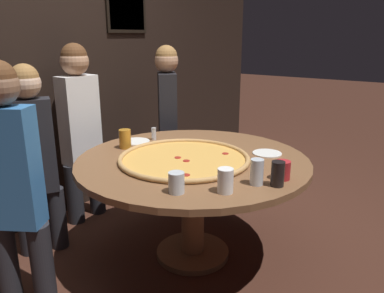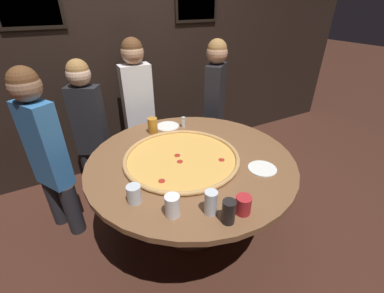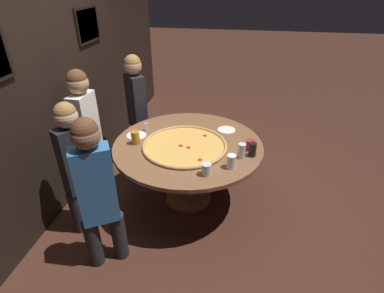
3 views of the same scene
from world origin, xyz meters
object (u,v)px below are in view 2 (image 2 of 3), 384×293
object	(u,v)px
giant_pizza	(182,157)
diner_centre_back	(89,124)
diner_side_left	(215,99)
drink_cup_far_left	(153,126)
diner_side_right	(138,102)
diner_far_left	(46,149)
drink_cup_near_left	(243,205)
drink_cup_far_right	(229,212)
white_plate_left_side	(262,169)
condiment_shaker	(183,122)
dining_table	(191,172)
drink_cup_near_right	(134,194)
drink_cup_centre_back	(211,203)
white_plate_right_side	(168,126)
drink_cup_by_shaker	(172,206)

from	to	relation	value
giant_pizza	diner_centre_back	size ratio (longest dim) A/B	0.64
diner_side_left	diner_centre_back	size ratio (longest dim) A/B	1.07
drink_cup_far_left	diner_side_right	bearing A→B (deg)	84.50
giant_pizza	diner_far_left	world-z (taller)	diner_far_left
diner_centre_back	diner_side_right	bearing A→B (deg)	-132.04
drink_cup_near_left	drink_cup_far_right	distance (m)	0.11
white_plate_left_side	condiment_shaker	xyz separation A→B (m)	(-0.17, 0.88, 0.05)
dining_table	condiment_shaker	world-z (taller)	condiment_shaker
dining_table	diner_side_left	xyz separation A→B (m)	(0.74, 0.81, 0.21)
drink_cup_near_left	drink_cup_far_right	bearing A→B (deg)	-171.60
drink_cup_far_left	drink_cup_near_left	distance (m)	1.17
diner_far_left	drink_cup_far_right	bearing A→B (deg)	-176.64
white_plate_left_side	diner_centre_back	distance (m)	1.61
drink_cup_far_left	white_plate_left_side	distance (m)	1.02
diner_centre_back	condiment_shaker	bearing A→B (deg)	-177.83
drink_cup_near_right	diner_far_left	size ratio (longest dim) A/B	0.08
drink_cup_centre_back	drink_cup_far_right	bearing A→B (deg)	-65.33
giant_pizza	white_plate_right_side	world-z (taller)	giant_pizza
giant_pizza	diner_centre_back	xyz separation A→B (m)	(-0.50, 0.92, 0.02)
drink_cup_far_right	drink_cup_near_right	bearing A→B (deg)	134.72
white_plate_left_side	dining_table	bearing A→B (deg)	135.02
white_plate_left_side	diner_far_left	bearing A→B (deg)	144.79
drink_cup_by_shaker	diner_centre_back	size ratio (longest dim) A/B	0.10
diner_side_right	drink_cup_near_left	bearing A→B (deg)	92.76
drink_cup_centre_back	white_plate_left_side	world-z (taller)	drink_cup_centre_back
drink_cup_by_shaker	drink_cup_far_left	size ratio (longest dim) A/B	0.95
drink_cup_near_right	drink_cup_far_left	bearing A→B (deg)	61.80
drink_cup_near_right	diner_far_left	bearing A→B (deg)	117.48
diner_side_left	drink_cup_centre_back	bearing A→B (deg)	13.49
drink_cup_far_left	condiment_shaker	xyz separation A→B (m)	(0.29, -0.02, -0.02)
drink_cup_far_left	drink_cup_far_right	world-z (taller)	drink_cup_far_right
drink_cup_far_left	drink_cup_centre_back	size ratio (longest dim) A/B	0.95
drink_cup_far_right	diner_side_right	size ratio (longest dim) A/B	0.09
drink_cup_near_right	drink_cup_far_right	xyz separation A→B (m)	(0.39, -0.39, 0.01)
diner_far_left	drink_cup_centre_back	bearing A→B (deg)	-175.88
drink_cup_far_left	white_plate_left_side	world-z (taller)	drink_cup_far_left
drink_cup_far_right	condiment_shaker	bearing A→B (deg)	74.25
drink_cup_near_right	drink_cup_near_left	xyz separation A→B (m)	(0.50, -0.38, -0.00)
drink_cup_near_left	diner_side_right	distance (m)	1.74
condiment_shaker	diner_far_left	bearing A→B (deg)	177.61
drink_cup_by_shaker	drink_cup_near_left	xyz separation A→B (m)	(0.35, -0.17, -0.01)
drink_cup_near_left	white_plate_right_side	size ratio (longest dim) A/B	0.50
drink_cup_by_shaker	drink_cup_near_left	bearing A→B (deg)	-25.90
drink_cup_far_right	white_plate_right_side	world-z (taller)	drink_cup_far_right
diner_side_left	condiment_shaker	bearing A→B (deg)	-13.70
diner_far_left	diner_centre_back	bearing A→B (deg)	-75.21
diner_side_left	drink_cup_far_left	bearing A→B (deg)	-24.19
drink_cup_near_right	diner_side_left	bearing A→B (deg)	40.31
dining_table	drink_cup_near_left	xyz separation A→B (m)	(-0.02, -0.64, 0.19)
drink_cup_centre_back	drink_cup_far_left	bearing A→B (deg)	85.62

